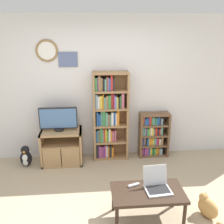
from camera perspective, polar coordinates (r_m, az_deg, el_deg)
ground_plane at (r=3.68m, az=-0.44°, el=-22.51°), size 18.00×18.00×0.00m
wall_back at (r=4.79m, az=-2.41°, el=5.09°), size 6.83×0.09×2.60m
tv_stand at (r=4.86m, az=-10.83°, el=-7.43°), size 0.72×0.46×0.63m
television at (r=4.68m, az=-11.60°, el=-1.50°), size 0.66×0.18×0.43m
bookshelf_tall at (r=4.77m, az=-0.77°, el=-0.93°), size 0.63×0.27×1.64m
bookshelf_short at (r=5.06m, az=8.85°, el=-4.93°), size 0.56×0.24×0.86m
coffee_table at (r=3.49m, az=7.78°, el=-17.37°), size 0.91×0.52×0.43m
laptop at (r=3.49m, az=9.73°, el=-15.15°), size 0.34×0.33×0.28m
remote_near_laptop at (r=3.54m, az=4.76°, el=-15.56°), size 0.17×0.10×0.02m
cat at (r=3.86m, az=20.01°, el=-18.79°), size 0.40×0.48×0.32m
penguin_figurine at (r=4.97m, az=-18.26°, el=-9.27°), size 0.21×0.19×0.39m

